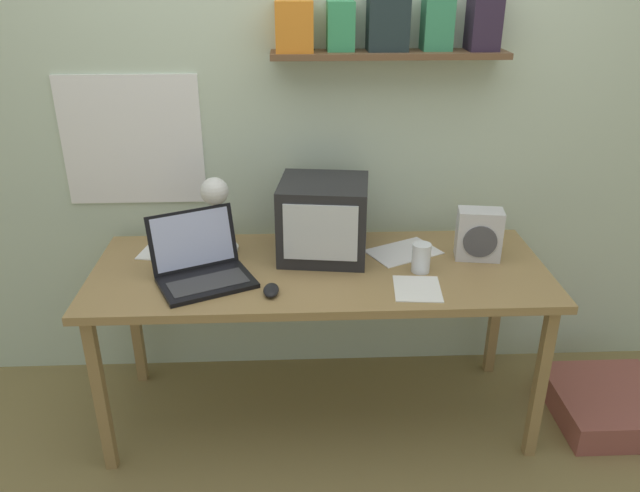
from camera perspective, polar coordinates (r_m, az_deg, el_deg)
name	(u,v)px	position (r m, az deg, el deg)	size (l,w,h in m)	color
ground_plane	(320,412)	(3.03, 0.00, -14.95)	(12.00, 12.00, 0.00)	olive
back_wall	(316,112)	(2.85, -0.33, 12.13)	(5.60, 0.24, 2.60)	beige
corner_desk	(320,280)	(2.63, 0.00, -3.14)	(1.89, 0.73, 0.76)	#9C7B49
crt_monitor	(324,219)	(2.66, 0.32, 2.49)	(0.41, 0.38, 0.33)	#232326
laptop	(201,263)	(2.54, -10.86, -1.57)	(0.45, 0.43, 0.25)	black
desk_lamp	(216,201)	(2.65, -9.48, 4.05)	(0.14, 0.20, 0.36)	silver
juice_glass	(421,259)	(2.59, 9.22, -1.20)	(0.08, 0.08, 0.12)	white
space_heater	(479,234)	(2.73, 14.32, 1.03)	(0.20, 0.14, 0.22)	silver
computer_mouse	(271,290)	(2.41, -4.49, -4.05)	(0.06, 0.11, 0.03)	black
open_notebook	(161,253)	(2.82, -14.30, -0.61)	(0.21, 0.18, 0.00)	white
loose_paper_near_monitor	(403,252)	(2.77, 7.63, -0.53)	(0.36, 0.31, 0.00)	white
loose_paper_near_laptop	(417,289)	(2.47, 8.89, -3.88)	(0.20, 0.23, 0.00)	white
floor_cushion	(609,404)	(3.25, 24.91, -12.99)	(0.50, 0.50, 0.14)	#965046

